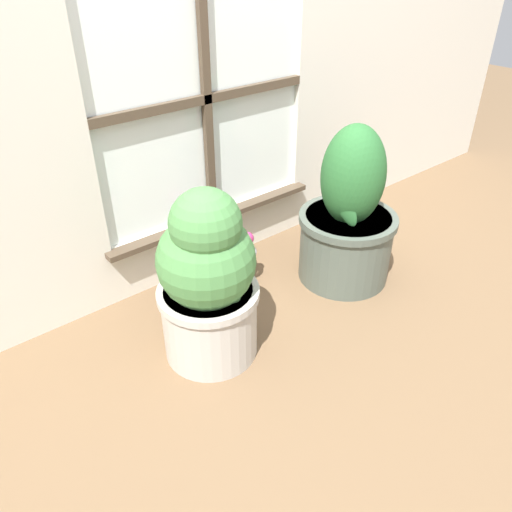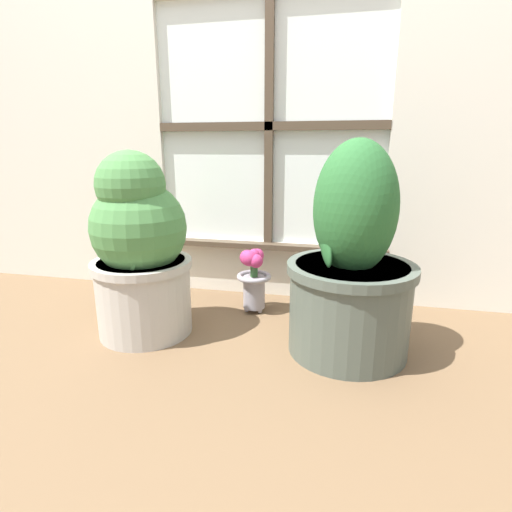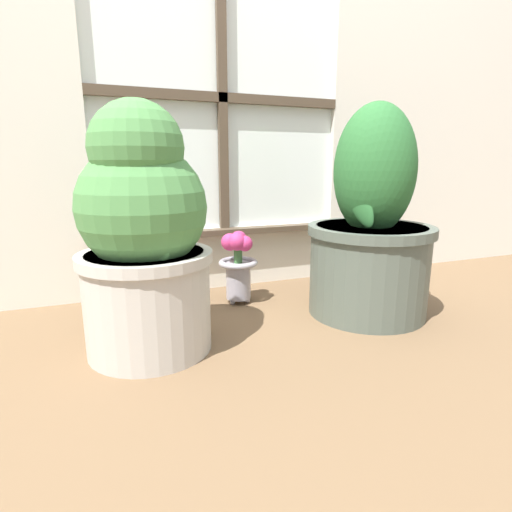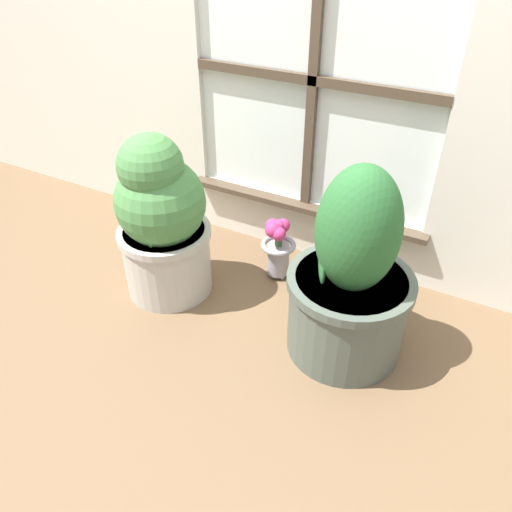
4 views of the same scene
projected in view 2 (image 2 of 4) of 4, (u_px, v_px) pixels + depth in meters
The scene contains 4 objects.
ground_plane at pixel (232, 358), 1.32m from camera, with size 10.00×10.00×0.00m, color brown.
potted_plant_left at pixel (140, 250), 1.42m from camera, with size 0.36×0.36×0.66m.
potted_plant_right at pixel (351, 271), 1.30m from camera, with size 0.42×0.42×0.70m.
flower_vase at pixel (253, 275), 1.65m from camera, with size 0.14×0.14×0.27m.
Camera 2 is at (0.34, -1.13, 0.67)m, focal length 28.00 mm.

